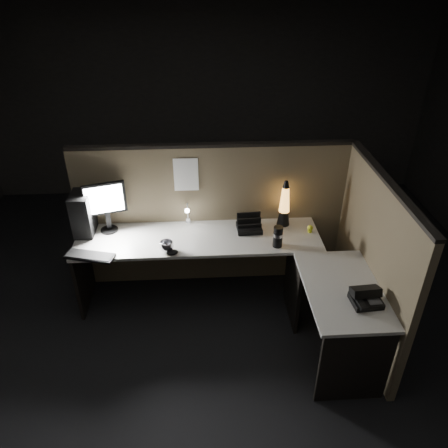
{
  "coord_description": "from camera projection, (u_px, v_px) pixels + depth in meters",
  "views": [
    {
      "loc": [
        -0.11,
        -2.84,
        3.0
      ],
      "look_at": [
        0.08,
        0.35,
        1.02
      ],
      "focal_mm": 35.0,
      "sensor_mm": 36.0,
      "label": 1
    }
  ],
  "objects": [
    {
      "name": "pinned_paper",
      "position": [
        186.0,
        175.0,
        4.08
      ],
      "size": [
        0.23,
        0.0,
        0.33
      ],
      "primitive_type": "cube",
      "color": "white",
      "rests_on": "partition_back"
    },
    {
      "name": "desk",
      "position": [
        236.0,
        271.0,
        3.91
      ],
      "size": [
        2.6,
        1.6,
        0.73
      ],
      "color": "#AFAEA5",
      "rests_on": "ground"
    },
    {
      "name": "travel_mug",
      "position": [
        278.0,
        237.0,
        3.93
      ],
      "size": [
        0.09,
        0.09,
        0.2
      ],
      "primitive_type": "cylinder",
      "color": "black",
      "rests_on": "desk"
    },
    {
      "name": "steel_mug",
      "position": [
        167.0,
        247.0,
        3.89
      ],
      "size": [
        0.14,
        0.14,
        0.1
      ],
      "primitive_type": "imported",
      "rotation": [
        0.0,
        0.0,
        -0.08
      ],
      "color": "#B9BAC1",
      "rests_on": "desk"
    },
    {
      "name": "lava_lamp",
      "position": [
        284.0,
        207.0,
        4.21
      ],
      "size": [
        0.13,
        0.13,
        0.47
      ],
      "color": "black",
      "rests_on": "desk"
    },
    {
      "name": "floor",
      "position": [
        218.0,
        339.0,
        3.99
      ],
      "size": [
        6.0,
        6.0,
        0.0
      ],
      "primitive_type": "plane",
      "color": "black",
      "rests_on": "ground"
    },
    {
      "name": "mouse",
      "position": [
        172.0,
        252.0,
        3.86
      ],
      "size": [
        0.12,
        0.1,
        0.04
      ],
      "primitive_type": "ellipsoid",
      "rotation": [
        0.0,
        0.0,
        0.27
      ],
      "color": "black",
      "rests_on": "desk"
    },
    {
      "name": "desk_phone",
      "position": [
        365.0,
        297.0,
        3.31
      ],
      "size": [
        0.23,
        0.24,
        0.13
      ],
      "rotation": [
        0.0,
        0.0,
        0.07
      ],
      "color": "black",
      "rests_on": "desk"
    },
    {
      "name": "room_shell",
      "position": [
        216.0,
        179.0,
        3.14
      ],
      "size": [
        6.0,
        6.0,
        6.0
      ],
      "color": "silver",
      "rests_on": "ground"
    },
    {
      "name": "partition_back",
      "position": [
        213.0,
        217.0,
        4.38
      ],
      "size": [
        2.66,
        0.06,
        1.5
      ],
      "primitive_type": "cube",
      "color": "brown",
      "rests_on": "ground"
    },
    {
      "name": "organizer",
      "position": [
        249.0,
        226.0,
        4.2
      ],
      "size": [
        0.24,
        0.22,
        0.18
      ],
      "rotation": [
        0.0,
        0.0,
        0.06
      ],
      "color": "black",
      "rests_on": "desk"
    },
    {
      "name": "figurine",
      "position": [
        310.0,
        228.0,
        4.16
      ],
      "size": [
        0.05,
        0.05,
        0.05
      ],
      "primitive_type": "sphere",
      "color": "yellow",
      "rests_on": "desk"
    },
    {
      "name": "partition_right",
      "position": [
        371.0,
        262.0,
        3.75
      ],
      "size": [
        0.06,
        1.66,
        1.5
      ],
      "primitive_type": "cube",
      "color": "brown",
      "rests_on": "ground"
    },
    {
      "name": "pc_tower",
      "position": [
        84.0,
        211.0,
        4.12
      ],
      "size": [
        0.18,
        0.39,
        0.41
      ],
      "primitive_type": "cube",
      "rotation": [
        0.0,
        0.0,
        -0.0
      ],
      "color": "black",
      "rests_on": "desk"
    },
    {
      "name": "keyboard",
      "position": [
        90.0,
        256.0,
        3.83
      ],
      "size": [
        0.45,
        0.25,
        0.02
      ],
      "primitive_type": "cube",
      "rotation": [
        0.0,
        0.0,
        -0.25
      ],
      "color": "black",
      "rests_on": "desk"
    },
    {
      "name": "clip_lamp",
      "position": [
        188.0,
        214.0,
        4.21
      ],
      "size": [
        0.04,
        0.18,
        0.23
      ],
      "color": "silver",
      "rests_on": "desk"
    },
    {
      "name": "monitor",
      "position": [
        105.0,
        203.0,
        4.06
      ],
      "size": [
        0.38,
        0.17,
        0.5
      ],
      "rotation": [
        0.0,
        0.0,
        0.28
      ],
      "color": "black",
      "rests_on": "desk"
    }
  ]
}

